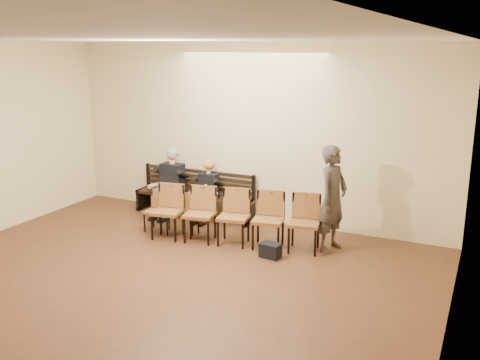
% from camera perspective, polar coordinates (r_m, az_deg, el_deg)
% --- Properties ---
extents(ground, '(10.00, 10.00, 0.00)m').
position_cam_1_polar(ground, '(7.08, -16.41, -15.44)').
color(ground, '#55311D').
rests_on(ground, ground).
extents(room_walls, '(8.02, 10.01, 3.51)m').
position_cam_1_polar(room_walls, '(6.84, -13.50, 6.29)').
color(room_walls, beige).
rests_on(room_walls, ground).
extents(bench, '(2.60, 0.90, 0.45)m').
position_cam_1_polar(bench, '(11.09, -4.95, -2.69)').
color(bench, black).
rests_on(bench, ground).
extents(seated_man, '(0.58, 0.80, 1.39)m').
position_cam_1_polar(seated_man, '(11.11, -7.47, -0.20)').
color(seated_man, black).
rests_on(seated_man, ground).
extents(seated_woman, '(0.46, 0.64, 1.08)m').
position_cam_1_polar(seated_woman, '(10.72, -3.59, -1.50)').
color(seated_woman, black).
rests_on(seated_woman, ground).
extents(laptop, '(0.37, 0.32, 0.24)m').
position_cam_1_polar(laptop, '(11.05, -7.82, -0.98)').
color(laptop, silver).
rests_on(laptop, bench).
extents(water_bottle, '(0.08, 0.08, 0.24)m').
position_cam_1_polar(water_bottle, '(10.49, -3.65, -1.70)').
color(water_bottle, silver).
rests_on(water_bottle, bench).
extents(bag, '(0.36, 0.26, 0.24)m').
position_cam_1_polar(bag, '(8.97, 3.27, -7.50)').
color(bag, black).
rests_on(bag, ground).
extents(passerby, '(0.67, 0.86, 2.10)m').
position_cam_1_polar(passerby, '(9.16, 9.88, -1.12)').
color(passerby, '#3A342F').
rests_on(passerby, ground).
extents(chair_row_front, '(3.06, 1.08, 0.98)m').
position_cam_1_polar(chair_row_front, '(9.41, -0.72, -4.03)').
color(chair_row_front, brown).
rests_on(chair_row_front, ground).
extents(chair_row_back, '(1.40, 0.50, 0.77)m').
position_cam_1_polar(chair_row_back, '(9.99, -6.50, -3.69)').
color(chair_row_back, brown).
rests_on(chair_row_back, ground).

